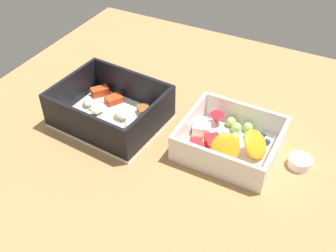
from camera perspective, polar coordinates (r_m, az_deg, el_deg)
name	(u,v)px	position (r cm, az deg, el deg)	size (l,w,h in cm)	color
table_surface	(171,140)	(71.87, 0.46, -1.99)	(80.00, 80.00, 2.00)	#9E7547
pasta_container	(111,111)	(73.79, -8.02, 2.13)	(19.39, 16.07, 6.90)	white
fruit_bowl	(230,141)	(68.28, 8.63, -2.08)	(15.87, 14.34, 5.59)	white
paper_cup_liner	(300,162)	(68.67, 17.99, -4.85)	(3.70, 3.70, 1.60)	white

